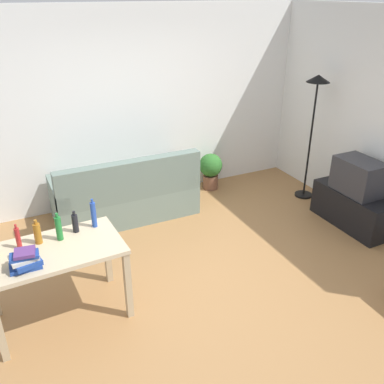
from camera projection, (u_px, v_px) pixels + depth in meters
The scene contains 14 objects.
ground_plane at pixel (203, 272), 4.68m from camera, with size 5.20×4.40×0.02m, color #9E7042.
wall_rear at pixel (133, 107), 5.87m from camera, with size 5.20×0.10×2.70m, color white.
couch at pixel (126, 196), 5.68m from camera, with size 1.89×0.84×0.92m.
tv_stand at pixel (353, 208), 5.51m from camera, with size 0.44×1.10×0.48m.
tv at pixel (359, 176), 5.31m from camera, with size 0.41×0.60×0.44m.
torchiere_lamp at pixel (315, 104), 5.78m from camera, with size 0.32×0.32×1.81m.
desk at pixel (55, 259), 3.77m from camera, with size 1.23×0.75×0.76m.
potted_plant at pixel (211, 169), 6.50m from camera, with size 0.36×0.36×0.57m.
bottle_red at pixel (18, 238), 3.69m from camera, with size 0.04×0.04×0.24m.
bottle_amber at pixel (37, 233), 3.77m from camera, with size 0.07×0.07×0.24m.
bottle_green at pixel (59, 228), 3.81m from camera, with size 0.06×0.06×0.27m.
bottle_dark at pixel (75, 223), 3.95m from camera, with size 0.06×0.06×0.22m.
bottle_blue at pixel (94, 214), 4.02m from camera, with size 0.05×0.05×0.30m.
book_stack at pixel (25, 260), 3.44m from camera, with size 0.26×0.24×0.16m.
Camera 1 is at (-1.77, -3.38, 2.84)m, focal length 39.18 mm.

